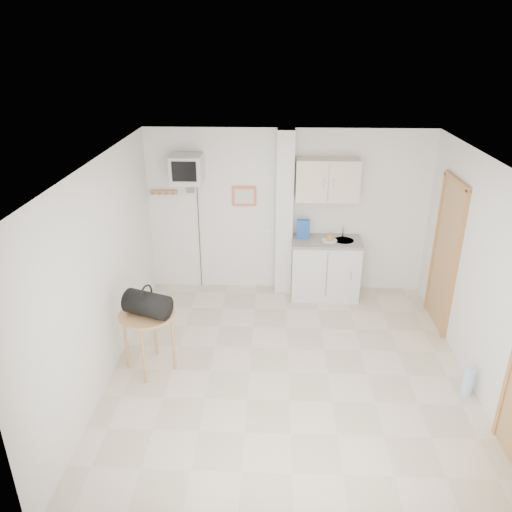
{
  "coord_description": "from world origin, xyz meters",
  "views": [
    {
      "loc": [
        -0.2,
        -4.89,
        3.67
      ],
      "look_at": [
        -0.41,
        0.6,
        1.25
      ],
      "focal_mm": 35.0,
      "sensor_mm": 36.0,
      "label": 1
    }
  ],
  "objects_px": {
    "crt_television": "(187,170)",
    "duffel_bag": "(147,304)",
    "round_table": "(147,321)",
    "water_bottle": "(468,381)"
  },
  "relations": [
    {
      "from": "round_table",
      "to": "duffel_bag",
      "type": "bearing_deg",
      "value": -49.99
    },
    {
      "from": "duffel_bag",
      "to": "water_bottle",
      "type": "xyz_separation_m",
      "value": [
        3.6,
        -0.3,
        -0.74
      ]
    },
    {
      "from": "crt_television",
      "to": "duffel_bag",
      "type": "bearing_deg",
      "value": -94.85
    },
    {
      "from": "crt_television",
      "to": "water_bottle",
      "type": "height_order",
      "value": "crt_television"
    },
    {
      "from": "duffel_bag",
      "to": "water_bottle",
      "type": "distance_m",
      "value": 3.69
    },
    {
      "from": "crt_television",
      "to": "water_bottle",
      "type": "relative_size",
      "value": 5.95
    },
    {
      "from": "crt_television",
      "to": "water_bottle",
      "type": "bearing_deg",
      "value": -34.09
    },
    {
      "from": "duffel_bag",
      "to": "crt_television",
      "type": "bearing_deg",
      "value": 106.4
    },
    {
      "from": "crt_television",
      "to": "round_table",
      "type": "xyz_separation_m",
      "value": [
        -0.2,
        -1.99,
        -1.28
      ]
    },
    {
      "from": "round_table",
      "to": "crt_television",
      "type": "bearing_deg",
      "value": 84.24
    }
  ]
}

